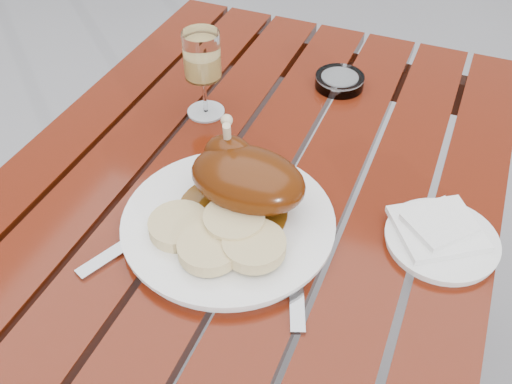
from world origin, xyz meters
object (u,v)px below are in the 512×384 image
(wine_glass, at_px, (203,75))
(ashtray, at_px, (339,81))
(table, at_px, (243,323))
(dinner_plate, at_px, (229,223))
(side_plate, at_px, (441,240))

(wine_glass, relative_size, ashtray, 1.69)
(table, xyz_separation_m, ashtray, (0.06, 0.36, 0.39))
(dinner_plate, relative_size, wine_glass, 1.94)
(dinner_plate, bearing_deg, side_plate, 16.85)
(wine_glass, height_order, side_plate, wine_glass)
(ashtray, bearing_deg, side_plate, -53.37)
(dinner_plate, relative_size, ashtray, 3.28)
(ashtray, bearing_deg, wine_glass, -138.56)
(table, relative_size, ashtray, 12.28)
(wine_glass, bearing_deg, dinner_plate, -57.36)
(side_plate, bearing_deg, ashtray, 126.63)
(wine_glass, relative_size, side_plate, 0.99)
(dinner_plate, xyz_separation_m, ashtray, (0.04, 0.44, 0.00))
(wine_glass, xyz_separation_m, side_plate, (0.47, -0.16, -0.08))
(dinner_plate, bearing_deg, table, 101.98)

